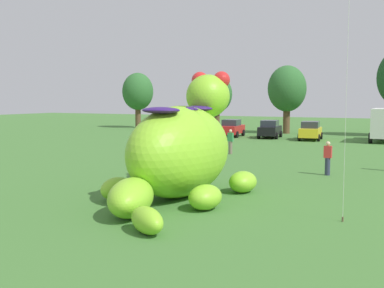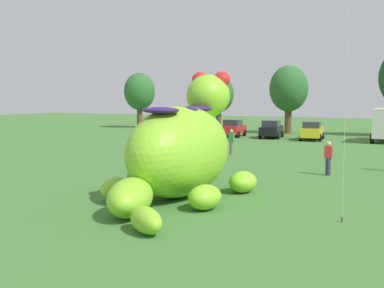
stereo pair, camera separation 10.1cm
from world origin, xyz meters
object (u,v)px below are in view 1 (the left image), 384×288
object	(u,v)px
spectator_mid_field	(230,142)
car_orange	(204,127)
spectator_wandering	(328,158)
car_red	(232,128)
giant_inflatable_creature	(181,150)
car_black	(270,129)
car_yellow	(311,131)

from	to	relation	value
spectator_mid_field	car_orange	bearing A→B (deg)	121.16
spectator_mid_field	spectator_wandering	size ratio (longest dim) A/B	1.00
car_red	giant_inflatable_creature	bearing A→B (deg)	-71.95
car_orange	car_red	size ratio (longest dim) A/B	0.97
car_black	car_yellow	bearing A→B (deg)	-8.54
car_red	car_black	xyz separation A→B (m)	(3.89, 0.21, 0.00)
giant_inflatable_creature	car_orange	bearing A→B (deg)	113.47
car_yellow	car_black	bearing A→B (deg)	171.46
giant_inflatable_creature	car_yellow	bearing A→B (deg)	92.68
giant_inflatable_creature	spectator_wandering	size ratio (longest dim) A/B	5.68
car_yellow	spectator_wandering	world-z (taller)	car_yellow
car_black	spectator_wandering	xyz separation A→B (m)	(9.53, -20.76, -0.01)
car_black	giant_inflatable_creature	bearing A→B (deg)	-79.37
car_red	spectator_mid_field	xyz separation A→B (m)	(5.59, -14.15, -0.01)
giant_inflatable_creature	car_black	xyz separation A→B (m)	(-5.38, 28.66, -0.98)
giant_inflatable_creature	car_red	world-z (taller)	giant_inflatable_creature
car_black	spectator_wandering	world-z (taller)	car_black
car_red	car_orange	bearing A→B (deg)	168.42
giant_inflatable_creature	car_orange	world-z (taller)	giant_inflatable_creature
car_orange	car_black	xyz separation A→B (m)	(7.28, -0.48, 0.00)
car_red	car_black	distance (m)	3.90
car_orange	giant_inflatable_creature	bearing A→B (deg)	-66.53
car_orange	car_yellow	bearing A→B (deg)	-5.51
giant_inflatable_creature	spectator_wandering	world-z (taller)	giant_inflatable_creature
car_red	car_yellow	xyz separation A→B (m)	(7.96, -0.40, 0.00)
car_red	spectator_mid_field	world-z (taller)	car_red
car_yellow	car_red	bearing A→B (deg)	177.12
car_red	car_black	world-z (taller)	same
car_yellow	spectator_mid_field	distance (m)	13.95
car_orange	car_black	bearing A→B (deg)	-3.80
spectator_wandering	car_yellow	bearing A→B (deg)	105.19
giant_inflatable_creature	car_orange	size ratio (longest dim) A/B	2.34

